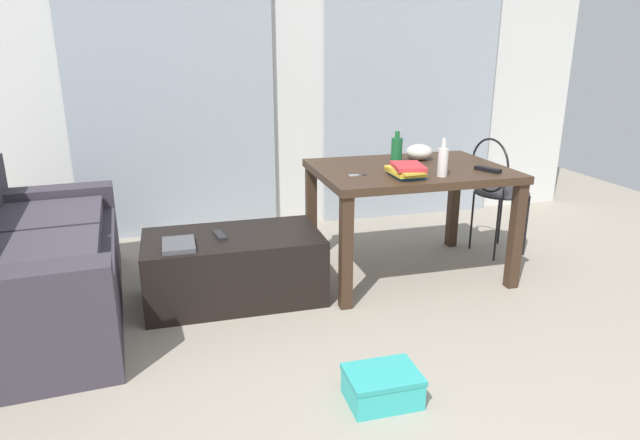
# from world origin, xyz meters

# --- Properties ---
(ground_plane) EXTENTS (7.61, 7.61, 0.00)m
(ground_plane) POSITION_xyz_m (0.00, 1.18, 0.00)
(ground_plane) COLOR gray
(wall_back) EXTENTS (5.32, 0.10, 2.56)m
(wall_back) POSITION_xyz_m (0.00, 3.17, 1.28)
(wall_back) COLOR silver
(wall_back) RESTS_ON ground
(curtains) EXTENTS (3.63, 0.03, 2.10)m
(curtains) POSITION_xyz_m (0.00, 3.08, 1.05)
(curtains) COLOR #99A3AD
(curtains) RESTS_ON ground
(couch) EXTENTS (0.99, 1.79, 0.83)m
(couch) POSITION_xyz_m (-1.90, 1.74, 0.32)
(couch) COLOR #38333D
(couch) RESTS_ON ground
(coffee_table) EXTENTS (1.07, 0.59, 0.41)m
(coffee_table) POSITION_xyz_m (-0.75, 1.72, 0.21)
(coffee_table) COLOR black
(coffee_table) RESTS_ON ground
(craft_table) EXTENTS (1.24, 0.92, 0.75)m
(craft_table) POSITION_xyz_m (0.44, 1.81, 0.65)
(craft_table) COLOR #382619
(craft_table) RESTS_ON ground
(wire_chair) EXTENTS (0.40, 0.42, 0.89)m
(wire_chair) POSITION_xyz_m (1.22, 1.98, 0.55)
(wire_chair) COLOR black
(wire_chair) RESTS_ON ground
(bottle_near) EXTENTS (0.08, 0.08, 0.22)m
(bottle_near) POSITION_xyz_m (0.40, 1.93, 0.84)
(bottle_near) COLOR #195B2D
(bottle_near) RESTS_ON craft_table
(bottle_far) EXTENTS (0.06, 0.06, 0.23)m
(bottle_far) POSITION_xyz_m (0.52, 1.51, 0.84)
(bottle_far) COLOR beige
(bottle_far) RESTS_ON craft_table
(bowl) EXTENTS (0.19, 0.19, 0.11)m
(bowl) POSITION_xyz_m (0.61, 2.02, 0.80)
(bowl) COLOR beige
(bowl) RESTS_ON craft_table
(book_stack) EXTENTS (0.22, 0.28, 0.08)m
(book_stack) POSITION_xyz_m (0.30, 1.55, 0.79)
(book_stack) COLOR #1E668C
(book_stack) RESTS_ON craft_table
(tv_remote_on_table) EXTENTS (0.11, 0.18, 0.02)m
(tv_remote_on_table) POSITION_xyz_m (0.87, 1.56, 0.76)
(tv_remote_on_table) COLOR black
(tv_remote_on_table) RESTS_ON craft_table
(scissors) EXTENTS (0.11, 0.05, 0.00)m
(scissors) POSITION_xyz_m (0.05, 1.67, 0.75)
(scissors) COLOR #9EA0A5
(scissors) RESTS_ON craft_table
(tv_remote_primary) EXTENTS (0.07, 0.17, 0.02)m
(tv_remote_primary) POSITION_xyz_m (-0.83, 1.71, 0.42)
(tv_remote_primary) COLOR #232326
(tv_remote_primary) RESTS_ON coffee_table
(magazine) EXTENTS (0.18, 0.26, 0.03)m
(magazine) POSITION_xyz_m (-1.07, 1.59, 0.43)
(magazine) COLOR #4C4C51
(magazine) RESTS_ON coffee_table
(shoebox) EXTENTS (0.32, 0.24, 0.14)m
(shoebox) POSITION_xyz_m (-0.25, 0.48, 0.07)
(shoebox) COLOR #33B2AD
(shoebox) RESTS_ON ground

